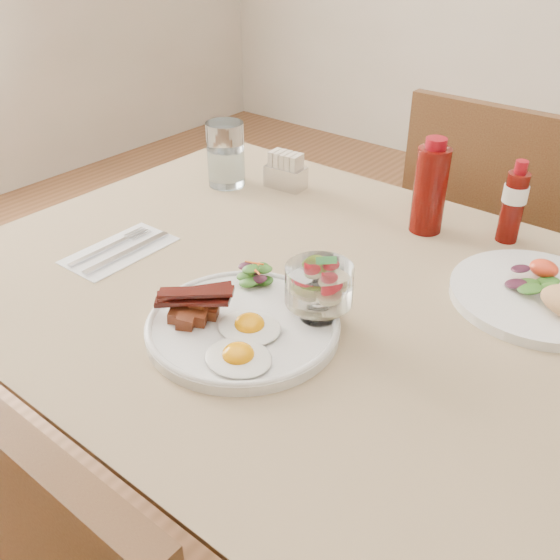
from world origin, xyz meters
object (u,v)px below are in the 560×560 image
(hot_sauce_bottle, at_px, (513,203))
(water_glass, at_px, (226,158))
(table, at_px, (348,348))
(ketchup_bottle, at_px, (430,189))
(sugar_caddy, at_px, (286,172))
(second_plate, at_px, (549,297))
(chair_far, at_px, (496,262))
(main_plate, at_px, (243,327))
(fruit_cup, at_px, (319,285))

(hot_sauce_bottle, height_order, water_glass, hot_sauce_bottle)
(table, height_order, hot_sauce_bottle, hot_sauce_bottle)
(ketchup_bottle, xyz_separation_m, sugar_caddy, (-0.33, -0.01, -0.05))
(second_plate, bearing_deg, chair_far, 116.21)
(chair_far, relative_size, main_plate, 3.32)
(fruit_cup, relative_size, sugar_caddy, 1.11)
(table, bearing_deg, main_plate, -116.75)
(table, height_order, main_plate, main_plate)
(chair_far, bearing_deg, main_plate, -95.61)
(chair_far, relative_size, hot_sauce_bottle, 6.12)
(main_plate, bearing_deg, water_glass, 135.65)
(main_plate, bearing_deg, second_plate, 46.81)
(main_plate, distance_m, ketchup_bottle, 0.46)
(table, xyz_separation_m, water_glass, (-0.47, 0.22, 0.15))
(main_plate, bearing_deg, sugar_caddy, 121.90)
(table, relative_size, hot_sauce_bottle, 8.75)
(second_plate, bearing_deg, sugar_caddy, 170.03)
(water_glass, bearing_deg, fruit_cup, -32.89)
(main_plate, relative_size, second_plate, 1.02)
(hot_sauce_bottle, bearing_deg, second_plate, -52.00)
(table, height_order, ketchup_bottle, ketchup_bottle)
(fruit_cup, xyz_separation_m, second_plate, (0.24, 0.26, -0.05))
(table, bearing_deg, fruit_cup, -93.74)
(second_plate, bearing_deg, fruit_cup, -133.03)
(table, relative_size, water_glass, 9.76)
(sugar_caddy, bearing_deg, water_glass, -154.09)
(chair_far, xyz_separation_m, water_glass, (-0.47, -0.45, 0.29))
(hot_sauce_bottle, distance_m, sugar_caddy, 0.47)
(second_plate, xyz_separation_m, hot_sauce_bottle, (-0.13, 0.17, 0.06))
(second_plate, height_order, hot_sauce_bottle, hot_sauce_bottle)
(ketchup_bottle, height_order, hot_sauce_bottle, ketchup_bottle)
(ketchup_bottle, relative_size, hot_sauce_bottle, 1.17)
(second_plate, distance_m, water_glass, 0.71)
(water_glass, bearing_deg, hot_sauce_bottle, 13.08)
(table, bearing_deg, water_glass, 155.05)
(second_plate, bearing_deg, ketchup_bottle, 157.01)
(chair_far, bearing_deg, table, -90.00)
(water_glass, bearing_deg, ketchup_bottle, 9.82)
(chair_far, height_order, main_plate, chair_far)
(chair_far, xyz_separation_m, hot_sauce_bottle, (0.10, -0.31, 0.30))
(table, distance_m, water_glass, 0.54)
(second_plate, relative_size, ketchup_bottle, 1.54)
(ketchup_bottle, bearing_deg, table, -84.17)
(water_glass, bearing_deg, chair_far, 43.65)
(ketchup_bottle, bearing_deg, sugar_caddy, -178.41)
(sugar_caddy, relative_size, water_glass, 0.65)
(chair_far, distance_m, ketchup_bottle, 0.48)
(ketchup_bottle, bearing_deg, second_plate, -22.99)
(table, bearing_deg, hot_sauce_bottle, 73.37)
(table, height_order, water_glass, water_glass)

